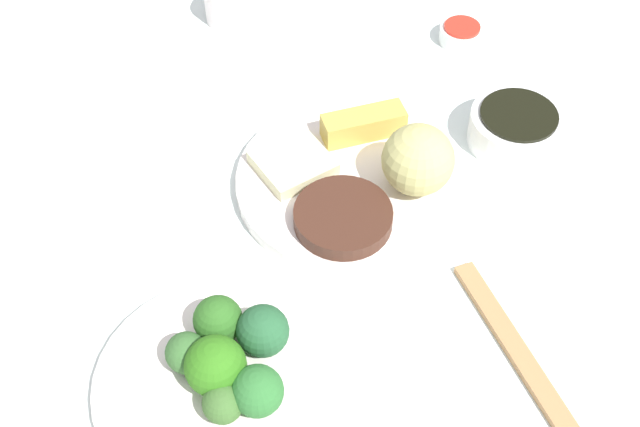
{
  "coord_description": "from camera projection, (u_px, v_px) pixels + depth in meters",
  "views": [
    {
      "loc": [
        0.27,
        0.56,
        0.69
      ],
      "look_at": [
        0.07,
        0.05,
        0.06
      ],
      "focal_mm": 45.95,
      "sensor_mm": 36.0,
      "label": 1
    }
  ],
  "objects": [
    {
      "name": "broccoli_floret_0",
      "position": [
        215.0,
        366.0,
        0.72
      ],
      "size": [
        0.06,
        0.06,
        0.06
      ],
      "primitive_type": "sphere",
      "color": "#307319",
      "rests_on": "broccoli_plate"
    },
    {
      "name": "broccoli_plate",
      "position": [
        219.0,
        384.0,
        0.74
      ],
      "size": [
        0.23,
        0.23,
        0.01
      ],
      "primitive_type": "cylinder",
      "color": "white",
      "rests_on": "tabletop"
    },
    {
      "name": "stir_fry_heap",
      "position": [
        343.0,
        217.0,
        0.85
      ],
      "size": [
        0.1,
        0.1,
        0.02
      ],
      "primitive_type": "cylinder",
      "color": "#402318",
      "rests_on": "main_plate"
    },
    {
      "name": "chopsticks_pair",
      "position": [
        521.0,
        358.0,
        0.76
      ],
      "size": [
        0.02,
        0.23,
        0.01
      ],
      "primitive_type": "cube",
      "rotation": [
        0.0,
        0.0,
        1.58
      ],
      "color": "#AF7E4E",
      "rests_on": "tabletop"
    },
    {
      "name": "main_plate",
      "position": [
        353.0,
        181.0,
        0.9
      ],
      "size": [
        0.26,
        0.26,
        0.02
      ],
      "primitive_type": "cylinder",
      "color": "white",
      "rests_on": "tabletop"
    },
    {
      "name": "broccoli_floret_2",
      "position": [
        218.0,
        320.0,
        0.75
      ],
      "size": [
        0.05,
        0.05,
        0.05
      ],
      "primitive_type": "sphere",
      "color": "#2C6321",
      "rests_on": "broccoli_plate"
    },
    {
      "name": "rice_scoop",
      "position": [
        418.0,
        160.0,
        0.86
      ],
      "size": [
        0.08,
        0.08,
        0.08
      ],
      "primitive_type": "sphere",
      "color": "tan",
      "rests_on": "main_plate"
    },
    {
      "name": "soy_sauce_bowl_liquid",
      "position": [
        519.0,
        114.0,
        0.93
      ],
      "size": [
        0.09,
        0.09,
        0.0
      ],
      "primitive_type": "cylinder",
      "color": "black",
      "rests_on": "soy_sauce_bowl"
    },
    {
      "name": "spring_roll",
      "position": [
        364.0,
        124.0,
        0.93
      ],
      "size": [
        0.1,
        0.04,
        0.03
      ],
      "primitive_type": "cube",
      "rotation": [
        0.0,
        0.0,
        3.08
      ],
      "color": "gold",
      "rests_on": "main_plate"
    },
    {
      "name": "soy_sauce_bowl",
      "position": [
        515.0,
        128.0,
        0.94
      ],
      "size": [
        0.11,
        0.11,
        0.04
      ],
      "primitive_type": "cylinder",
      "color": "white",
      "rests_on": "tabletop"
    },
    {
      "name": "crab_rangoon_wonton",
      "position": [
        293.0,
        163.0,
        0.9
      ],
      "size": [
        0.09,
        0.09,
        0.02
      ],
      "primitive_type": "cube",
      "rotation": [
        0.0,
        0.0,
        0.21
      ],
      "color": "beige",
      "rests_on": "main_plate"
    },
    {
      "name": "broccoli_floret_3",
      "position": [
        186.0,
        353.0,
        0.73
      ],
      "size": [
        0.04,
        0.04,
        0.04
      ],
      "primitive_type": "sphere",
      "color": "#36642F",
      "rests_on": "broccoli_plate"
    },
    {
      "name": "sauce_ramekin_sweet_and_sour_liquid",
      "position": [
        462.0,
        27.0,
        1.06
      ],
      "size": [
        0.05,
        0.05,
        0.0
      ],
      "primitive_type": "cylinder",
      "color": "red",
      "rests_on": "sauce_ramekin_sweet_and_sour"
    },
    {
      "name": "teacup",
      "position": [
        230.0,
        3.0,
        1.09
      ],
      "size": [
        0.07,
        0.07,
        0.05
      ],
      "primitive_type": "cylinder",
      "color": "white",
      "rests_on": "tabletop"
    },
    {
      "name": "broccoli_floret_4",
      "position": [
        263.0,
        331.0,
        0.74
      ],
      "size": [
        0.05,
        0.05,
        0.05
      ],
      "primitive_type": "sphere",
      "color": "#255932",
      "rests_on": "broccoli_plate"
    },
    {
      "name": "broccoli_floret_5",
      "position": [
        223.0,
        403.0,
        0.7
      ],
      "size": [
        0.04,
        0.04,
        0.04
      ],
      "primitive_type": "sphere",
      "color": "#3B652C",
      "rests_on": "broccoli_plate"
    },
    {
      "name": "sauce_ramekin_sweet_and_sour",
      "position": [
        461.0,
        35.0,
        1.07
      ],
      "size": [
        0.06,
        0.06,
        0.02
      ],
      "primitive_type": "cylinder",
      "color": "white",
      "rests_on": "tabletop"
    },
    {
      "name": "broccoli_floret_1",
      "position": [
        257.0,
        391.0,
        0.71
      ],
      "size": [
        0.05,
        0.05,
        0.05
      ],
      "primitive_type": "sphere",
      "color": "#2D6C2F",
      "rests_on": "broccoli_plate"
    },
    {
      "name": "tabletop",
      "position": [
        361.0,
        190.0,
        0.92
      ],
      "size": [
        2.2,
        2.2,
        0.02
      ],
      "primitive_type": "cube",
      "color": "silver",
      "rests_on": "ground"
    }
  ]
}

